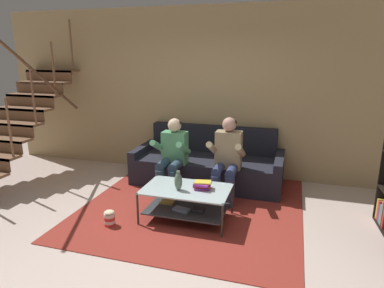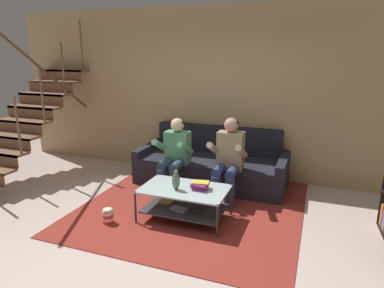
# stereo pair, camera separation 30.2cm
# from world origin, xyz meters

# --- Properties ---
(ground) EXTENTS (16.80, 16.80, 0.00)m
(ground) POSITION_xyz_m (0.00, 0.00, 0.00)
(ground) COLOR beige
(back_partition) EXTENTS (8.40, 0.12, 2.90)m
(back_partition) POSITION_xyz_m (0.00, 2.46, 1.45)
(back_partition) COLOR tan
(back_partition) RESTS_ON ground
(staircase_run) EXTENTS (1.01, 2.50, 2.74)m
(staircase_run) POSITION_xyz_m (-3.21, 1.10, 1.03)
(staircase_run) COLOR brown
(staircase_run) RESTS_ON ground
(couch) EXTENTS (2.44, 0.98, 0.91)m
(couch) POSITION_xyz_m (-0.08, 1.93, 0.29)
(couch) COLOR #20212B
(couch) RESTS_ON ground
(person_seated_left) EXTENTS (0.50, 0.58, 1.16)m
(person_seated_left) POSITION_xyz_m (-0.50, 1.35, 0.64)
(person_seated_left) COLOR #2C4357
(person_seated_left) RESTS_ON ground
(person_seated_right) EXTENTS (0.50, 0.58, 1.22)m
(person_seated_right) POSITION_xyz_m (0.35, 1.36, 0.67)
(person_seated_right) COLOR navy
(person_seated_right) RESTS_ON ground
(coffee_table) EXTENTS (1.11, 0.68, 0.44)m
(coffee_table) POSITION_xyz_m (-0.02, 0.53, 0.29)
(coffee_table) COLOR #AEC5C9
(coffee_table) RESTS_ON ground
(area_rug) EXTENTS (3.00, 3.34, 0.01)m
(area_rug) POSITION_xyz_m (-0.04, 1.11, 0.01)
(area_rug) COLOR maroon
(area_rug) RESTS_ON ground
(vase) EXTENTS (0.10, 0.10, 0.26)m
(vase) POSITION_xyz_m (-0.10, 0.46, 0.56)
(vase) COLOR #526953
(vase) RESTS_ON coffee_table
(book_stack) EXTENTS (0.25, 0.20, 0.10)m
(book_stack) POSITION_xyz_m (0.18, 0.58, 0.49)
(book_stack) COLOR #903392
(book_stack) RESTS_ON coffee_table
(popcorn_tub) EXTENTS (0.14, 0.14, 0.21)m
(popcorn_tub) POSITION_xyz_m (-0.89, 0.08, 0.11)
(popcorn_tub) COLOR red
(popcorn_tub) RESTS_ON ground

